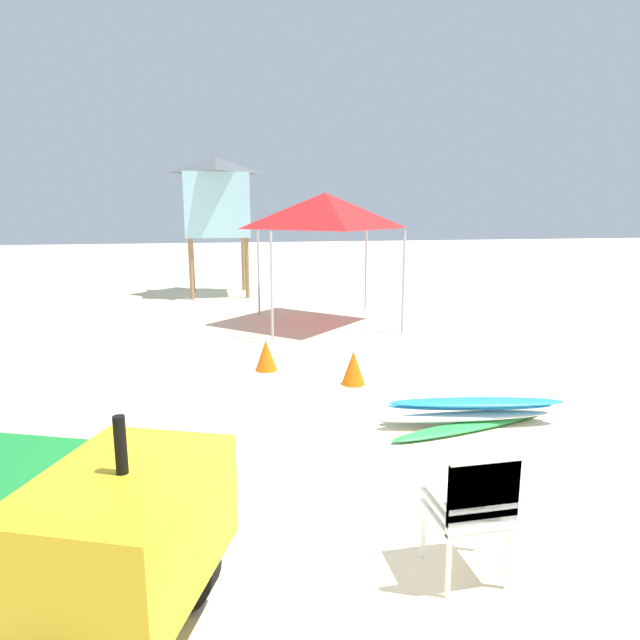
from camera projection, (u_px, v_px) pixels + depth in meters
ground at (350, 539)px, 4.22m from camera, size 80.00×80.00×0.00m
stacked_plastic_chairs at (473, 500)px, 3.61m from camera, size 0.48×0.48×1.02m
surfboard_pile at (471, 412)px, 6.41m from camera, size 2.22×0.89×0.32m
popup_canopy at (325, 211)px, 11.77m from camera, size 2.72×2.72×2.86m
lifeguard_tower at (216, 197)px, 15.85m from camera, size 1.98×1.98×3.97m
traffic_cone_near at (266, 355)px, 8.61m from camera, size 0.35×0.35×0.49m
traffic_cone_far at (353, 368)px, 7.92m from camera, size 0.35×0.35×0.50m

